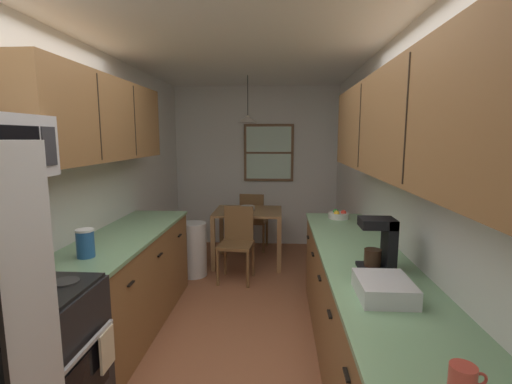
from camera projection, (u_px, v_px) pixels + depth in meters
name	position (u px, v px, depth m)	size (l,w,h in m)	color
ground_plane	(239.00, 320.00, 3.54)	(12.00, 12.00, 0.00)	#995B3D
wall_left	(95.00, 188.00, 3.43)	(0.10, 9.00, 2.55)	silver
wall_right	(388.00, 191.00, 3.26)	(0.10, 9.00, 2.55)	silver
wall_back	(256.00, 167.00, 5.96)	(4.40, 0.10, 2.55)	silver
ceiling_slab	(237.00, 39.00, 3.15)	(4.40, 9.00, 0.08)	white
stove_range	(32.00, 368.00, 2.05)	(0.66, 0.65, 1.10)	black
counter_left	(128.00, 280.00, 3.36)	(0.64, 1.99, 0.90)	olive
upper_cabinets_left	(100.00, 119.00, 3.10)	(0.33, 2.07, 0.70)	olive
counter_right	(369.00, 330.00, 2.50)	(0.64, 3.43, 0.90)	olive
upper_cabinets_right	(405.00, 124.00, 2.23)	(0.33, 3.11, 0.67)	olive
dining_table	(248.00, 219.00, 5.06)	(0.92, 0.76, 0.75)	olive
dining_chair_near	(237.00, 240.00, 4.51)	(0.44, 0.44, 0.90)	brown
dining_chair_far	(253.00, 219.00, 5.66)	(0.44, 0.44, 0.90)	brown
pendant_light	(248.00, 119.00, 4.86)	(0.29, 0.29, 0.61)	black
back_window	(269.00, 153.00, 5.84)	(0.79, 0.05, 0.91)	brown
trash_bin	(193.00, 249.00, 4.64)	(0.33, 0.33, 0.68)	silver
storage_canister	(85.00, 243.00, 2.61)	(0.13, 0.13, 0.21)	#265999
dish_towel	(107.00, 349.00, 2.19)	(0.02, 0.16, 0.24)	beige
coffee_maker	(382.00, 243.00, 2.36)	(0.22, 0.18, 0.34)	black
mug_by_coffeemaker	(463.00, 380.00, 1.22)	(0.13, 0.09, 0.10)	#BF3F33
fruit_bowl	(339.00, 215.00, 3.86)	(0.21, 0.21, 0.09)	silver
dish_rack	(384.00, 288.00, 1.96)	(0.28, 0.34, 0.10)	silver
table_serving_bowl	(248.00, 208.00, 5.07)	(0.20, 0.20, 0.06)	silver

